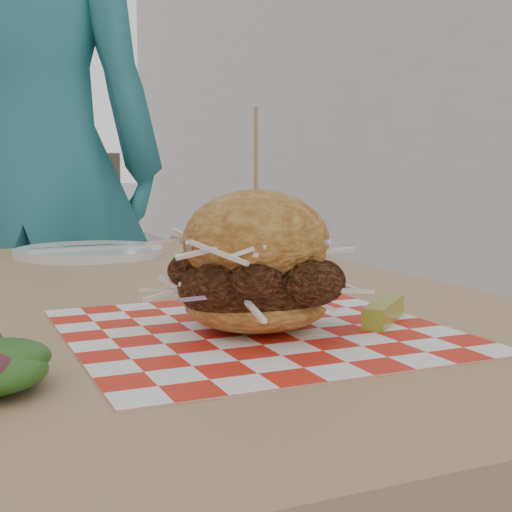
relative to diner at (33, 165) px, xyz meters
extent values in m
imported|color=teal|center=(0.00, 0.00, 0.00)|extent=(0.77, 0.62, 1.83)
cube|color=#A27F5A|center=(0.03, -0.99, -0.19)|extent=(0.80, 1.20, 0.04)
cylinder|color=#333338|center=(0.37, -0.45, -0.56)|extent=(0.05, 0.05, 0.71)
cube|color=#A27F5A|center=(0.03, -0.11, -0.47)|extent=(0.43, 0.43, 0.04)
cube|color=#A27F5A|center=(0.02, 0.09, -0.22)|extent=(0.42, 0.05, 0.50)
cylinder|color=#333338|center=(0.21, -0.28, -0.70)|extent=(0.03, 0.03, 0.43)
cylinder|color=#333338|center=(0.20, 0.08, -0.70)|extent=(0.03, 0.03, 0.43)
cube|color=red|center=(0.06, -1.25, -0.17)|extent=(0.36, 0.36, 0.00)
ellipsoid|color=gold|center=(0.06, -1.25, -0.14)|extent=(0.14, 0.14, 0.05)
ellipsoid|color=brown|center=(0.06, -1.25, -0.12)|extent=(0.16, 0.14, 0.08)
ellipsoid|color=gold|center=(0.06, -1.25, -0.08)|extent=(0.14, 0.14, 0.10)
cylinder|color=#A27F5A|center=(0.06, -1.25, 0.00)|extent=(0.00, 0.00, 0.11)
cube|color=#AAAE32|center=(0.20, -1.27, -0.15)|extent=(0.08, 0.08, 0.02)
cylinder|color=white|center=(0.03, -0.56, -0.16)|extent=(0.27, 0.27, 0.01)
cube|color=silver|center=(0.00, -0.56, -0.15)|extent=(0.15, 0.03, 0.00)
cube|color=silver|center=(0.06, -0.56, -0.15)|extent=(0.15, 0.03, 0.00)
cube|color=brown|center=(0.31, -0.65, -0.15)|extent=(0.15, 0.12, 0.02)
ellipsoid|color=#1B4413|center=(0.31, -0.65, -0.13)|extent=(0.09, 0.09, 0.03)
camera|label=1|loc=(-0.21, -1.88, -0.01)|focal=50.00mm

